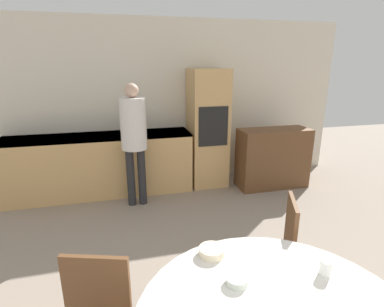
{
  "coord_description": "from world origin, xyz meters",
  "views": [
    {
      "loc": [
        -0.64,
        0.15,
        1.94
      ],
      "look_at": [
        0.01,
        2.74,
        1.13
      ],
      "focal_mm": 28.0,
      "sensor_mm": 36.0,
      "label": 1
    }
  ],
  "objects_px": {
    "oven_unit": "(208,129)",
    "bowl_far": "(237,280)",
    "cup": "(326,267)",
    "chair_far_right": "(277,248)",
    "person_standing": "(134,132)",
    "sideboard": "(273,158)",
    "bowl_centre": "(212,251)"
  },
  "relations": [
    {
      "from": "oven_unit",
      "to": "bowl_far",
      "type": "bearing_deg",
      "value": -104.22
    },
    {
      "from": "cup",
      "to": "bowl_far",
      "type": "height_order",
      "value": "cup"
    },
    {
      "from": "oven_unit",
      "to": "chair_far_right",
      "type": "xyz_separation_m",
      "value": [
        -0.23,
        -2.66,
        -0.4
      ]
    },
    {
      "from": "person_standing",
      "to": "cup",
      "type": "height_order",
      "value": "person_standing"
    },
    {
      "from": "oven_unit",
      "to": "cup",
      "type": "xyz_separation_m",
      "value": [
        -0.3,
        -3.27,
        -0.11
      ]
    },
    {
      "from": "sideboard",
      "to": "chair_far_right",
      "type": "relative_size",
      "value": 1.18
    },
    {
      "from": "oven_unit",
      "to": "bowl_far",
      "type": "height_order",
      "value": "oven_unit"
    },
    {
      "from": "oven_unit",
      "to": "bowl_centre",
      "type": "distance_m",
      "value": 3.07
    },
    {
      "from": "bowl_centre",
      "to": "cup",
      "type": "bearing_deg",
      "value": -29.86
    },
    {
      "from": "cup",
      "to": "bowl_far",
      "type": "distance_m",
      "value": 0.52
    },
    {
      "from": "sideboard",
      "to": "person_standing",
      "type": "height_order",
      "value": "person_standing"
    },
    {
      "from": "person_standing",
      "to": "bowl_far",
      "type": "distance_m",
      "value": 2.74
    },
    {
      "from": "sideboard",
      "to": "bowl_far",
      "type": "height_order",
      "value": "sideboard"
    },
    {
      "from": "bowl_centre",
      "to": "chair_far_right",
      "type": "bearing_deg",
      "value": 24.07
    },
    {
      "from": "oven_unit",
      "to": "cup",
      "type": "distance_m",
      "value": 3.29
    },
    {
      "from": "chair_far_right",
      "to": "bowl_centre",
      "type": "relative_size",
      "value": 5.76
    },
    {
      "from": "bowl_far",
      "to": "person_standing",
      "type": "bearing_deg",
      "value": 97.81
    },
    {
      "from": "oven_unit",
      "to": "chair_far_right",
      "type": "bearing_deg",
      "value": -95.03
    },
    {
      "from": "sideboard",
      "to": "chair_far_right",
      "type": "height_order",
      "value": "same"
    },
    {
      "from": "oven_unit",
      "to": "person_standing",
      "type": "xyz_separation_m",
      "value": [
        -1.19,
        -0.52,
        0.12
      ]
    },
    {
      "from": "sideboard",
      "to": "bowl_centre",
      "type": "height_order",
      "value": "sideboard"
    },
    {
      "from": "chair_far_right",
      "to": "bowl_centre",
      "type": "bearing_deg",
      "value": -42.0
    },
    {
      "from": "oven_unit",
      "to": "bowl_centre",
      "type": "xyz_separation_m",
      "value": [
        -0.87,
        -2.94,
        -0.12
      ]
    },
    {
      "from": "chair_far_right",
      "to": "cup",
      "type": "distance_m",
      "value": 0.68
    },
    {
      "from": "cup",
      "to": "oven_unit",
      "type": "bearing_deg",
      "value": 84.8
    },
    {
      "from": "chair_far_right",
      "to": "sideboard",
      "type": "bearing_deg",
      "value": 175.84
    },
    {
      "from": "bowl_centre",
      "to": "oven_unit",
      "type": "bearing_deg",
      "value": 73.51
    },
    {
      "from": "person_standing",
      "to": "cup",
      "type": "distance_m",
      "value": 2.91
    },
    {
      "from": "chair_far_right",
      "to": "bowl_far",
      "type": "xyz_separation_m",
      "value": [
        -0.58,
        -0.56,
        0.27
      ]
    },
    {
      "from": "cup",
      "to": "bowl_centre",
      "type": "height_order",
      "value": "cup"
    },
    {
      "from": "person_standing",
      "to": "bowl_far",
      "type": "xyz_separation_m",
      "value": [
        0.37,
        -2.71,
        -0.25
      ]
    },
    {
      "from": "chair_far_right",
      "to": "bowl_far",
      "type": "height_order",
      "value": "chair_far_right"
    }
  ]
}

